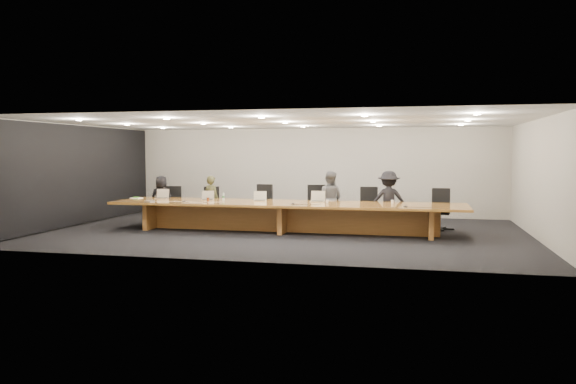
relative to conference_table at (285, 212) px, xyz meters
name	(u,v)px	position (x,y,z in m)	size (l,w,h in m)	color
ground	(285,232)	(0.00, 0.00, -0.52)	(12.00, 12.00, 0.00)	black
back_wall	(314,172)	(0.00, 4.00, 0.88)	(12.00, 0.02, 2.80)	silver
left_wall_panel	(78,176)	(-5.94, 0.00, 0.85)	(0.08, 7.84, 2.74)	black
conference_table	(285,212)	(0.00, 0.00, 0.00)	(9.00, 1.80, 0.75)	brown
chair_far_left	(172,204)	(-3.69, 1.26, 0.01)	(0.54, 0.54, 1.06)	black
chair_left	(211,204)	(-2.51, 1.32, 0.01)	(0.54, 0.54, 1.06)	black
chair_mid_left	(261,204)	(-1.00, 1.22, 0.06)	(0.59, 0.59, 1.15)	black
chair_mid_right	(317,205)	(0.61, 1.23, 0.06)	(0.59, 0.59, 1.16)	black
chair_right	(369,207)	(2.02, 1.16, 0.04)	(0.57, 0.57, 1.13)	black
chair_far_right	(440,209)	(3.86, 1.20, 0.04)	(0.57, 0.57, 1.11)	black
person_a	(162,199)	(-3.97, 1.13, 0.16)	(0.66, 0.43, 1.36)	black
person_b	(212,200)	(-2.44, 1.16, 0.17)	(0.50, 0.33, 1.37)	#3C3C20
person_c	(330,199)	(0.95, 1.21, 0.24)	(0.74, 0.57, 1.52)	#4F5052
person_d	(389,200)	(2.53, 1.16, 0.25)	(0.99, 0.57, 1.54)	black
laptop_a	(161,194)	(-3.63, 0.43, 0.37)	(0.34, 0.25, 0.27)	#BDAB91
laptop_b	(208,195)	(-2.22, 0.29, 0.36)	(0.32, 0.24, 0.26)	tan
laptop_c	(260,196)	(-0.77, 0.33, 0.36)	(0.33, 0.24, 0.26)	#BFB292
laptop_d	(317,196)	(0.75, 0.41, 0.37)	(0.37, 0.27, 0.29)	tan
water_bottle	(223,197)	(-1.75, 0.23, 0.33)	(0.06, 0.06, 0.20)	#B4C5BE
amber_mug	(208,199)	(-2.12, 0.07, 0.27)	(0.07, 0.07, 0.09)	maroon
paper_cup_near	(327,201)	(1.06, 0.13, 0.27)	(0.07, 0.07, 0.08)	silver
paper_cup_far	(392,202)	(2.67, 0.37, 0.27)	(0.07, 0.07, 0.09)	white
notepad	(136,198)	(-4.35, 0.35, 0.24)	(0.29, 0.23, 0.02)	white
lime_gadget	(136,197)	(-4.36, 0.34, 0.26)	(0.15, 0.08, 0.02)	green
av_box	(149,201)	(-3.45, -0.64, 0.25)	(0.22, 0.17, 0.03)	#A7A7AB
mic_left	(184,201)	(-2.63, -0.31, 0.24)	(0.11, 0.11, 0.03)	black
mic_center	(293,204)	(0.28, -0.40, 0.24)	(0.11, 0.11, 0.03)	black
mic_right	(405,206)	(3.01, -0.47, 0.25)	(0.13, 0.13, 0.03)	black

